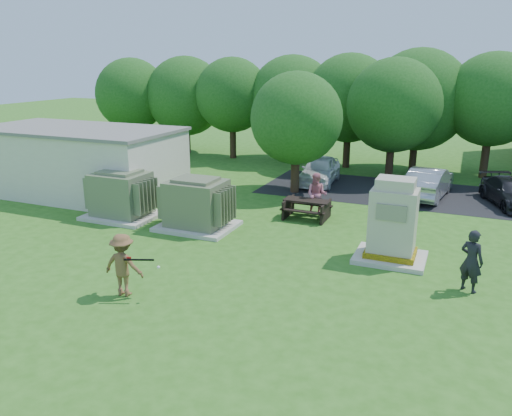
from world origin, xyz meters
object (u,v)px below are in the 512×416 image
at_px(transformer_right, 197,205).
at_px(car_white, 320,170).
at_px(person_by_generator, 471,261).
at_px(person_at_picnic, 317,195).
at_px(car_silver_a, 429,182).
at_px(batter, 123,265).
at_px(car_dark, 511,193).
at_px(transformer_left, 121,196).
at_px(generator_cabinet, 393,225).
at_px(picnic_table, 307,207).

distance_m(transformer_right, car_white, 9.65).
distance_m(transformer_right, person_by_generator, 10.41).
bearing_deg(person_at_picnic, person_by_generator, -42.82).
distance_m(person_at_picnic, car_silver_a, 6.62).
xyz_separation_m(batter, person_at_picnic, (2.93, 9.64, 0.01)).
xyz_separation_m(batter, car_dark, (10.85, 14.69, -0.31)).
height_order(person_by_generator, car_dark, person_by_generator).
bearing_deg(batter, person_at_picnic, -112.13).
bearing_deg(batter, car_dark, -131.69).
bearing_deg(person_by_generator, batter, 52.31).
bearing_deg(person_by_generator, transformer_left, 20.00).
bearing_deg(transformer_left, batter, -52.20).
height_order(generator_cabinet, car_silver_a, generator_cabinet).
relative_size(generator_cabinet, picnic_table, 1.47).
xyz_separation_m(generator_cabinet, person_by_generator, (2.49, -1.56, -0.30)).
bearing_deg(car_dark, batter, -146.23).
xyz_separation_m(generator_cabinet, person_at_picnic, (-3.77, 3.94, -0.31)).
xyz_separation_m(transformer_left, person_at_picnic, (7.67, 3.54, -0.03)).
bearing_deg(car_white, car_dark, -8.48).
distance_m(car_white, car_silver_a, 5.81).
distance_m(transformer_right, car_silver_a, 11.91).
distance_m(transformer_left, person_by_generator, 14.06).
distance_m(transformer_right, generator_cabinet, 7.75).
xyz_separation_m(transformer_left, transformer_right, (3.70, 0.00, 0.00)).
xyz_separation_m(generator_cabinet, batter, (-6.70, -5.71, -0.32)).
bearing_deg(transformer_right, car_dark, 35.81).
height_order(generator_cabinet, person_at_picnic, generator_cabinet).
distance_m(transformer_left, car_dark, 17.80).
bearing_deg(car_dark, person_at_picnic, -167.29).
bearing_deg(generator_cabinet, car_silver_a, 86.98).
bearing_deg(car_white, person_at_picnic, -79.22).
relative_size(car_white, car_silver_a, 0.96).
distance_m(batter, car_silver_a, 16.38).
relative_size(picnic_table, car_white, 0.44).
bearing_deg(transformer_right, transformer_left, 180.00).
bearing_deg(person_at_picnic, car_silver_a, 48.59).
bearing_deg(car_dark, car_silver_a, 159.63).
xyz_separation_m(picnic_table, car_silver_a, (4.50, 5.68, 0.24)).
relative_size(transformer_right, car_dark, 0.70).
bearing_deg(transformer_right, picnic_table, 38.39).
bearing_deg(car_silver_a, transformer_right, 53.99).
bearing_deg(car_white, transformer_right, -108.63).
distance_m(transformer_left, batter, 7.73).
relative_size(transformer_right, batter, 1.61).
xyz_separation_m(person_by_generator, car_silver_a, (-2.01, 10.58, -0.19)).
distance_m(transformer_left, transformer_right, 3.70).
xyz_separation_m(generator_cabinet, picnic_table, (-4.03, 3.34, -0.73)).
bearing_deg(car_dark, picnic_table, -165.19).
distance_m(transformer_left, generator_cabinet, 11.45).
bearing_deg(picnic_table, batter, -106.46).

